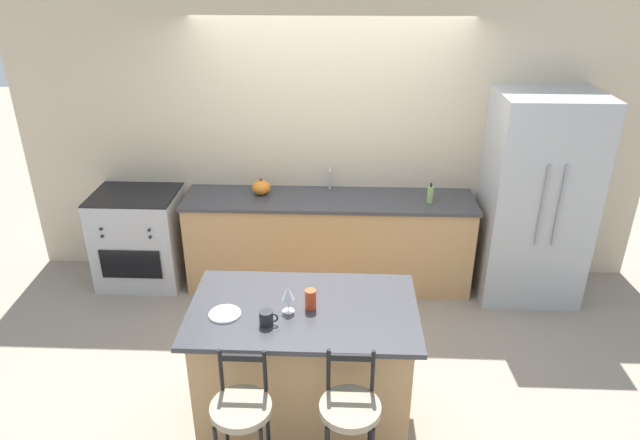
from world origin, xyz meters
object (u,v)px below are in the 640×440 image
at_px(oven_range, 140,237).
at_px(pumpkin_decoration, 261,187).
at_px(dinner_plate, 225,314).
at_px(coffee_mug, 267,318).
at_px(bar_stool_far, 350,423).
at_px(tumbler_cup, 311,299).
at_px(bar_stool_near, 242,424).
at_px(soap_bottle, 430,194).
at_px(refrigerator, 535,199).
at_px(wine_glass, 288,294).

xyz_separation_m(oven_range, pumpkin_decoration, (1.20, 0.08, 0.52)).
xyz_separation_m(dinner_plate, coffee_mug, (0.28, -0.09, 0.04)).
height_order(bar_stool_far, tumbler_cup, tumbler_cup).
xyz_separation_m(oven_range, bar_stool_near, (1.42, -2.48, 0.11)).
height_order(bar_stool_near, soap_bottle, soap_bottle).
bearing_deg(bar_stool_far, oven_range, 129.72).
relative_size(refrigerator, bar_stool_far, 1.94).
xyz_separation_m(bar_stool_near, tumbler_cup, (0.35, 0.68, 0.41)).
bearing_deg(refrigerator, coffee_mug, -138.82).
xyz_separation_m(bar_stool_far, pumpkin_decoration, (-0.83, 2.53, 0.41)).
distance_m(refrigerator, bar_stool_near, 3.37).
bearing_deg(dinner_plate, tumbler_cup, 10.41).
bearing_deg(wine_glass, soap_bottle, 57.53).
bearing_deg(bar_stool_near, wine_glass, 71.52).
bearing_deg(refrigerator, bar_stool_far, -125.20).
xyz_separation_m(wine_glass, pumpkin_decoration, (-0.43, 1.92, -0.06)).
distance_m(refrigerator, soap_bottle, 0.95).
distance_m(oven_range, dinner_plate, 2.31).
bearing_deg(refrigerator, pumpkin_decoration, 176.97).
bearing_deg(wine_glass, tumbler_cup, 16.16).
distance_m(bar_stool_far, wine_glass, 0.87).
height_order(wine_glass, soap_bottle, soap_bottle).
distance_m(bar_stool_near, coffee_mug, 0.63).
bearing_deg(wine_glass, bar_stool_far, -56.90).
bearing_deg(pumpkin_decoration, dinner_plate, -89.06).
bearing_deg(oven_range, wine_glass, -48.32).
bearing_deg(oven_range, refrigerator, -0.79).
height_order(bar_stool_far, dinner_plate, bar_stool_far).
height_order(pumpkin_decoration, soap_bottle, soap_bottle).
distance_m(bar_stool_near, soap_bottle, 2.81).
height_order(refrigerator, tumbler_cup, refrigerator).
height_order(wine_glass, coffee_mug, wine_glass).
relative_size(bar_stool_far, wine_glass, 5.33).
bearing_deg(dinner_plate, pumpkin_decoration, 90.94).
distance_m(wine_glass, coffee_mug, 0.21).
bearing_deg(oven_range, pumpkin_decoration, 3.91).
bearing_deg(oven_range, tumbler_cup, -45.32).
bearing_deg(tumbler_cup, oven_range, 134.68).
distance_m(bar_stool_near, wine_glass, 0.82).
bearing_deg(tumbler_cup, bar_stool_far, -68.46).
distance_m(refrigerator, bar_stool_far, 2.96).
relative_size(refrigerator, oven_range, 2.08).
bearing_deg(tumbler_cup, refrigerator, 41.86).
xyz_separation_m(coffee_mug, pumpkin_decoration, (-0.31, 2.07, 0.03)).
distance_m(dinner_plate, wine_glass, 0.42).
bearing_deg(refrigerator, tumbler_cup, -138.14).
bearing_deg(dinner_plate, coffee_mug, -17.43).
bearing_deg(pumpkin_decoration, soap_bottle, -4.82).
xyz_separation_m(oven_range, dinner_plate, (1.23, -1.90, 0.45)).
xyz_separation_m(bar_stool_far, wine_glass, (-0.40, 0.61, 0.47)).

